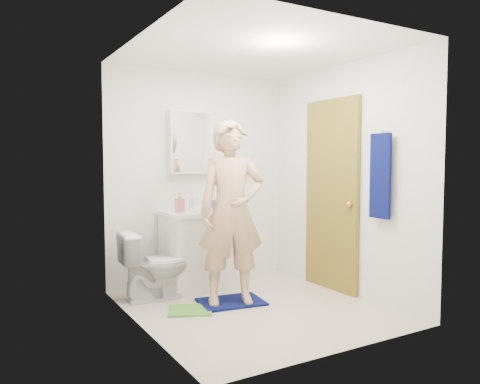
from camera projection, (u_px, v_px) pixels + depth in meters
name	position (u px, v px, depth m)	size (l,w,h in m)	color
floor	(255.00, 308.00, 4.44)	(2.20, 2.40, 0.02)	beige
ceiling	(255.00, 50.00, 4.28)	(2.20, 2.40, 0.02)	white
wall_back	(200.00, 177.00, 5.40)	(2.20, 0.02, 2.40)	white
wall_front	(345.00, 188.00, 3.32)	(2.20, 0.02, 2.40)	white
wall_left	(140.00, 184.00, 3.80)	(0.02, 2.40, 2.40)	white
wall_right	(344.00, 179.00, 4.92)	(0.02, 2.40, 2.40)	white
vanity_cabinet	(199.00, 251.00, 5.13)	(0.75, 0.55, 0.80)	white
countertop	(199.00, 213.00, 5.10)	(0.79, 0.59, 0.05)	white
sink_basin	(199.00, 211.00, 5.10)	(0.40, 0.40, 0.03)	white
faucet	(192.00, 204.00, 5.25)	(0.03, 0.03, 0.12)	silver
medicine_cabinet	(190.00, 142.00, 5.24)	(0.50, 0.12, 0.70)	white
mirror_panel	(192.00, 142.00, 5.19)	(0.46, 0.01, 0.66)	white
door	(331.00, 195.00, 5.04)	(0.05, 0.80, 2.05)	olive
door_knob	(349.00, 204.00, 4.75)	(0.07, 0.07, 0.07)	gold
towel	(380.00, 176.00, 4.38)	(0.03, 0.24, 0.80)	#080F4F
towel_hook	(384.00, 131.00, 4.38)	(0.02, 0.02, 0.06)	silver
toilet	(155.00, 265.00, 4.70)	(0.39, 0.68, 0.69)	white
bath_mat	(231.00, 302.00, 4.58)	(0.62, 0.44, 0.02)	#080F4F
green_rug	(190.00, 310.00, 4.32)	(0.39, 0.33, 0.02)	#53A135
soap_dispenser	(180.00, 202.00, 4.94)	(0.09, 0.09, 0.21)	#C75E5D
toothbrush_cup	(216.00, 205.00, 5.32)	(0.12, 0.12, 0.09)	#543D86
man	(231.00, 212.00, 4.47)	(0.64, 0.42, 1.76)	tan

